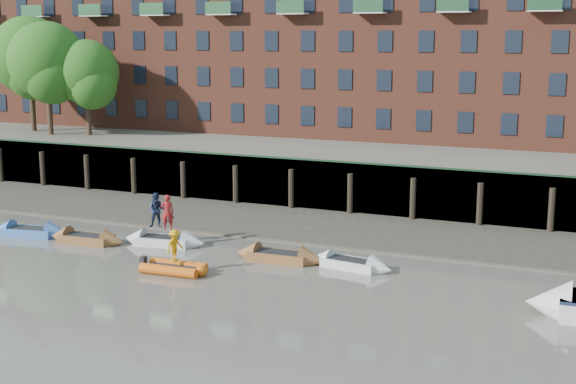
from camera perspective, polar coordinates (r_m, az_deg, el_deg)
The scene contains 16 objects.
ground at distance 32.39m, azimuth -11.91°, elevation -9.07°, with size 220.00×220.00×0.00m, color #666158.
foreshore at distance 47.56m, azimuth 0.65°, elevation -2.32°, with size 110.00×8.00×0.50m, color #3D382F.
mud_band at distance 44.53m, azimuth -1.04°, elevation -3.25°, with size 110.00×1.60×0.10m, color #4C4336.
river_wall at distance 51.21m, azimuth 2.55°, elevation 0.46°, with size 110.00×1.23×3.30m.
bank_terrace at distance 63.95m, azimuth 6.90°, elevation 2.53°, with size 110.00×28.00×3.20m, color #5E594D.
apartment_terrace at distance 64.23m, azimuth 7.40°, elevation 12.61°, with size 80.60×15.56×20.98m.
tree_cluster at distance 67.82m, azimuth -16.71°, elevation 8.92°, with size 11.76×7.74×9.40m.
rowboat_1 at distance 47.09m, azimuth -17.86°, elevation -2.71°, with size 4.75×2.10×1.33m.
rowboat_2 at distance 44.66m, azimuth -14.13°, elevation -3.25°, with size 4.58×1.62×1.30m.
rowboat_3 at distance 43.38m, azimuth -8.82°, elevation -3.45°, with size 4.75×2.00×1.34m.
rowboat_4 at distance 39.89m, azimuth -0.62°, elevation -4.61°, with size 4.72×1.54×1.35m.
rowboat_5 at distance 38.85m, azimuth 4.49°, elevation -5.10°, with size 4.45×1.90×1.25m.
rib_tender at distance 38.30m, azimuth -7.97°, elevation -5.38°, with size 3.24×1.62×0.56m.
person_rower_a at distance 42.86m, azimuth -8.57°, elevation -1.42°, with size 0.69×0.45×1.88m, color maroon.
person_rower_b at distance 43.36m, azimuth -9.31°, elevation -1.29°, with size 0.92×0.71×1.89m, color #19233F.
person_rib_crew at distance 38.12m, azimuth -8.06°, elevation -3.81°, with size 1.01×0.58×1.56m, color orange.
Camera 1 is at (17.85, -24.67, 11.04)m, focal length 50.00 mm.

